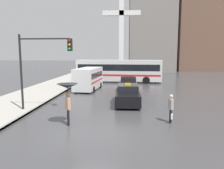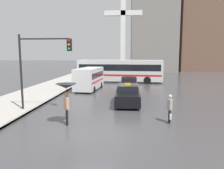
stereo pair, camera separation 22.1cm
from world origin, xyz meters
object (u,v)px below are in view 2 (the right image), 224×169
(monument_cross, at_px, (123,27))
(sedan_red, at_px, (129,85))
(pedestrian_with_umbrella, at_px, (66,91))
(traffic_light, at_px, (42,58))
(city_bus, at_px, (120,70))
(taxi, at_px, (128,95))
(pedestrian_man, at_px, (170,107))
(ambulance_van, at_px, (89,78))

(monument_cross, bearing_deg, sedan_red, -86.79)
(pedestrian_with_umbrella, bearing_deg, traffic_light, 27.89)
(city_bus, relative_size, traffic_light, 2.31)
(city_bus, relative_size, monument_cross, 0.74)
(taxi, height_order, city_bus, city_bus)
(taxi, bearing_deg, pedestrian_man, 116.69)
(pedestrian_with_umbrella, xyz_separation_m, pedestrian_man, (5.71, 0.79, -0.96))
(ambulance_van, relative_size, traffic_light, 1.14)
(sedan_red, distance_m, ambulance_van, 4.51)
(traffic_light, bearing_deg, city_bus, 74.38)
(traffic_light, bearing_deg, ambulance_van, 81.27)
(city_bus, bearing_deg, taxi, -170.49)
(traffic_light, bearing_deg, sedan_red, 56.63)
(pedestrian_with_umbrella, bearing_deg, sedan_red, -29.62)
(taxi, height_order, traffic_light, traffic_light)
(taxi, distance_m, pedestrian_with_umbrella, 6.55)
(city_bus, relative_size, pedestrian_man, 7.39)
(ambulance_van, distance_m, traffic_light, 10.03)
(taxi, relative_size, monument_cross, 0.28)
(pedestrian_man, distance_m, traffic_light, 8.79)
(pedestrian_with_umbrella, bearing_deg, ambulance_van, -8.84)
(traffic_light, bearing_deg, taxi, 25.50)
(pedestrian_man, bearing_deg, traffic_light, -95.84)
(pedestrian_with_umbrella, xyz_separation_m, traffic_light, (-2.41, 2.77, 1.75))
(sedan_red, bearing_deg, taxi, 88.78)
(ambulance_van, bearing_deg, taxi, 127.27)
(pedestrian_with_umbrella, height_order, pedestrian_man, pedestrian_with_umbrella)
(monument_cross, bearing_deg, taxi, -87.85)
(city_bus, height_order, monument_cross, monument_cross)
(city_bus, distance_m, monument_cross, 13.98)
(traffic_light, height_order, monument_cross, monument_cross)
(taxi, bearing_deg, ambulance_van, -58.33)
(pedestrian_with_umbrella, height_order, monument_cross, monument_cross)
(taxi, distance_m, monument_cross, 27.08)
(city_bus, distance_m, pedestrian_man, 18.93)
(sedan_red, xyz_separation_m, monument_cross, (-1.10, 19.51, 8.55))
(city_bus, xyz_separation_m, pedestrian_man, (3.48, -18.59, -0.83))
(taxi, bearing_deg, pedestrian_with_umbrella, 58.87)
(sedan_red, relative_size, traffic_light, 0.84)
(taxi, relative_size, pedestrian_man, 2.80)
(traffic_light, xyz_separation_m, monument_cross, (4.78, 28.43, 5.59))
(ambulance_van, distance_m, pedestrian_man, 13.41)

